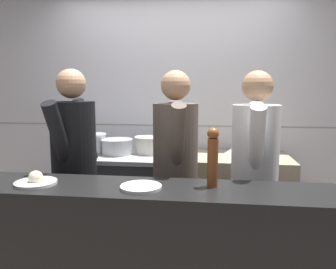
{
  "coord_description": "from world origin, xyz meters",
  "views": [
    {
      "loc": [
        0.38,
        -2.07,
        1.53
      ],
      "look_at": [
        0.02,
        0.68,
        1.15
      ],
      "focal_mm": 35.0,
      "sensor_mm": 36.0,
      "label": 1
    }
  ],
  "objects_px": {
    "stock_pot": "(92,143)",
    "pepper_mill": "(213,156)",
    "sauce_pot": "(117,146)",
    "mixing_bowl_steel": "(237,150)",
    "chef_line": "(254,173)",
    "oven_range": "(122,198)",
    "braising_pot": "(150,144)",
    "chef_sous": "(175,169)",
    "chef_head_cook": "(74,166)",
    "plated_dish_appetiser": "(141,187)",
    "plated_dish_main": "(36,181)"
  },
  "relations": [
    {
      "from": "stock_pot",
      "to": "braising_pot",
      "type": "distance_m",
      "value": 0.59
    },
    {
      "from": "chef_head_cook",
      "to": "pepper_mill",
      "type": "bearing_deg",
      "value": -19.26
    },
    {
      "from": "braising_pot",
      "to": "pepper_mill",
      "type": "distance_m",
      "value": 1.39
    },
    {
      "from": "sauce_pot",
      "to": "mixing_bowl_steel",
      "type": "relative_size",
      "value": 1.17
    },
    {
      "from": "chef_head_cook",
      "to": "plated_dish_appetiser",
      "type": "bearing_deg",
      "value": -36.18
    },
    {
      "from": "stock_pot",
      "to": "sauce_pot",
      "type": "height_order",
      "value": "stock_pot"
    },
    {
      "from": "chef_line",
      "to": "mixing_bowl_steel",
      "type": "bearing_deg",
      "value": 101.12
    },
    {
      "from": "pepper_mill",
      "to": "plated_dish_main",
      "type": "bearing_deg",
      "value": -175.23
    },
    {
      "from": "plated_dish_main",
      "to": "plated_dish_appetiser",
      "type": "bearing_deg",
      "value": -0.11
    },
    {
      "from": "chef_head_cook",
      "to": "chef_sous",
      "type": "distance_m",
      "value": 0.79
    },
    {
      "from": "pepper_mill",
      "to": "chef_head_cook",
      "type": "relative_size",
      "value": 0.21
    },
    {
      "from": "sauce_pot",
      "to": "plated_dish_main",
      "type": "distance_m",
      "value": 1.24
    },
    {
      "from": "chef_sous",
      "to": "sauce_pot",
      "type": "bearing_deg",
      "value": 125.9
    },
    {
      "from": "braising_pot",
      "to": "plated_dish_appetiser",
      "type": "relative_size",
      "value": 1.27
    },
    {
      "from": "sauce_pot",
      "to": "pepper_mill",
      "type": "height_order",
      "value": "pepper_mill"
    },
    {
      "from": "mixing_bowl_steel",
      "to": "plated_dish_appetiser",
      "type": "distance_m",
      "value": 1.49
    },
    {
      "from": "plated_dish_main",
      "to": "plated_dish_appetiser",
      "type": "height_order",
      "value": "plated_dish_main"
    },
    {
      "from": "stock_pot",
      "to": "pepper_mill",
      "type": "distance_m",
      "value": 1.69
    },
    {
      "from": "braising_pot",
      "to": "chef_head_cook",
      "type": "distance_m",
      "value": 0.9
    },
    {
      "from": "oven_range",
      "to": "chef_head_cook",
      "type": "relative_size",
      "value": 0.58
    },
    {
      "from": "sauce_pot",
      "to": "chef_line",
      "type": "relative_size",
      "value": 0.19
    },
    {
      "from": "braising_pot",
      "to": "plated_dish_appetiser",
      "type": "bearing_deg",
      "value": -81.77
    },
    {
      "from": "plated_dish_appetiser",
      "to": "stock_pot",
      "type": "bearing_deg",
      "value": 121.3
    },
    {
      "from": "stock_pot",
      "to": "plated_dish_appetiser",
      "type": "relative_size",
      "value": 1.2
    },
    {
      "from": "plated_dish_appetiser",
      "to": "chef_line",
      "type": "distance_m",
      "value": 0.93
    },
    {
      "from": "chef_sous",
      "to": "pepper_mill",
      "type": "bearing_deg",
      "value": -71.98
    },
    {
      "from": "plated_dish_main",
      "to": "chef_head_cook",
      "type": "xyz_separation_m",
      "value": [
        0.01,
        0.56,
        -0.04
      ]
    },
    {
      "from": "oven_range",
      "to": "stock_pot",
      "type": "bearing_deg",
      "value": 178.42
    },
    {
      "from": "sauce_pot",
      "to": "chef_head_cook",
      "type": "xyz_separation_m",
      "value": [
        -0.14,
        -0.68,
        -0.04
      ]
    },
    {
      "from": "oven_range",
      "to": "sauce_pot",
      "type": "relative_size",
      "value": 3.18
    },
    {
      "from": "oven_range",
      "to": "mixing_bowl_steel",
      "type": "relative_size",
      "value": 3.71
    },
    {
      "from": "stock_pot",
      "to": "plated_dish_main",
      "type": "height_order",
      "value": "stock_pot"
    },
    {
      "from": "oven_range",
      "to": "sauce_pot",
      "type": "xyz_separation_m",
      "value": [
        -0.03,
        -0.03,
        0.53
      ]
    },
    {
      "from": "mixing_bowl_steel",
      "to": "chef_line",
      "type": "height_order",
      "value": "chef_line"
    },
    {
      "from": "oven_range",
      "to": "mixing_bowl_steel",
      "type": "height_order",
      "value": "mixing_bowl_steel"
    },
    {
      "from": "chef_head_cook",
      "to": "stock_pot",
      "type": "bearing_deg",
      "value": 104.51
    },
    {
      "from": "braising_pot",
      "to": "chef_sous",
      "type": "height_order",
      "value": "chef_sous"
    },
    {
      "from": "plated_dish_main",
      "to": "stock_pot",
      "type": "bearing_deg",
      "value": 95.42
    },
    {
      "from": "pepper_mill",
      "to": "chef_head_cook",
      "type": "height_order",
      "value": "chef_head_cook"
    },
    {
      "from": "stock_pot",
      "to": "braising_pot",
      "type": "bearing_deg",
      "value": 4.98
    },
    {
      "from": "sauce_pot",
      "to": "pepper_mill",
      "type": "bearing_deg",
      "value": -51.25
    },
    {
      "from": "plated_dish_main",
      "to": "chef_head_cook",
      "type": "distance_m",
      "value": 0.56
    },
    {
      "from": "stock_pot",
      "to": "mixing_bowl_steel",
      "type": "distance_m",
      "value": 1.43
    },
    {
      "from": "sauce_pot",
      "to": "mixing_bowl_steel",
      "type": "xyz_separation_m",
      "value": [
        1.16,
        0.11,
        -0.03
      ]
    },
    {
      "from": "oven_range",
      "to": "braising_pot",
      "type": "relative_size",
      "value": 3.18
    },
    {
      "from": "stock_pot",
      "to": "pepper_mill",
      "type": "relative_size",
      "value": 0.83
    },
    {
      "from": "chef_sous",
      "to": "chef_line",
      "type": "distance_m",
      "value": 0.59
    },
    {
      "from": "braising_pot",
      "to": "plated_dish_main",
      "type": "height_order",
      "value": "braising_pot"
    },
    {
      "from": "oven_range",
      "to": "plated_dish_appetiser",
      "type": "xyz_separation_m",
      "value": [
        0.48,
        -1.27,
        0.51
      ]
    },
    {
      "from": "chef_head_cook",
      "to": "chef_line",
      "type": "distance_m",
      "value": 1.37
    }
  ]
}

